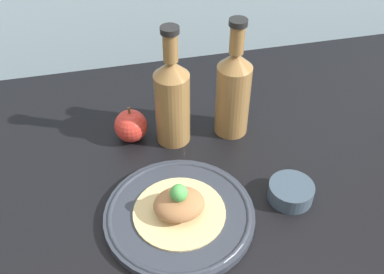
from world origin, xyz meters
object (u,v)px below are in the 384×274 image
at_px(cider_bottle_left, 172,99).
at_px(apple, 131,126).
at_px(dipping_bowl, 291,192).
at_px(plated_food, 179,205).
at_px(cider_bottle_right, 233,90).
at_px(plate, 179,215).

distance_m(cider_bottle_left, apple, 0.12).
distance_m(apple, dipping_bowl, 0.38).
height_order(plated_food, cider_bottle_left, cider_bottle_left).
distance_m(cider_bottle_left, cider_bottle_right, 0.14).
relative_size(plate, dipping_bowl, 3.21).
height_order(cider_bottle_left, apple, cider_bottle_left).
distance_m(plate, dipping_bowl, 0.23).
bearing_deg(cider_bottle_right, apple, 175.04).
distance_m(plated_food, dipping_bowl, 0.23).
bearing_deg(plate, apple, 103.23).
height_order(plate, dipping_bowl, dipping_bowl).
relative_size(plate, plated_food, 1.64).
height_order(plated_food, apple, same).
distance_m(cider_bottle_left, dipping_bowl, 0.31).
xyz_separation_m(plate, plated_food, (-0.00, 0.00, 0.03)).
xyz_separation_m(plated_food, apple, (-0.06, 0.25, 0.00)).
bearing_deg(cider_bottle_left, plate, -98.46).
bearing_deg(dipping_bowl, apple, 138.72).
height_order(cider_bottle_left, cider_bottle_right, same).
distance_m(plate, apple, 0.26).
height_order(apple, dipping_bowl, apple).
distance_m(plated_food, cider_bottle_right, 0.30).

